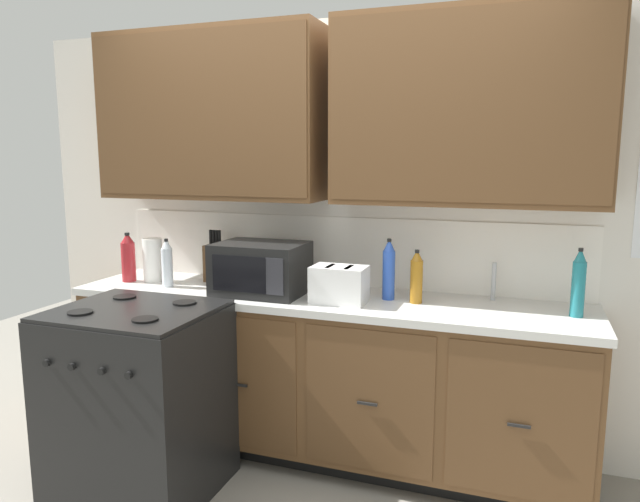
# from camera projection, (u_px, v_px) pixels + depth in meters

# --- Properties ---
(ground_plane) EXTENTS (8.00, 8.00, 0.00)m
(ground_plane) POSITION_uv_depth(u_px,v_px,m) (302.00, 481.00, 3.02)
(ground_plane) COLOR gray
(wall_unit) EXTENTS (3.99, 0.40, 2.42)m
(wall_unit) POSITION_uv_depth(u_px,v_px,m) (334.00, 159.00, 3.22)
(wall_unit) COLOR white
(wall_unit) RESTS_ON ground_plane
(counter_run) EXTENTS (2.82, 0.64, 0.92)m
(counter_run) POSITION_uv_depth(u_px,v_px,m) (322.00, 374.00, 3.22)
(counter_run) COLOR black
(counter_run) RESTS_ON ground_plane
(stove_range) EXTENTS (0.76, 0.68, 0.95)m
(stove_range) POSITION_uv_depth(u_px,v_px,m) (139.00, 400.00, 2.89)
(stove_range) COLOR black
(stove_range) RESTS_ON ground_plane
(microwave) EXTENTS (0.48, 0.37, 0.28)m
(microwave) POSITION_uv_depth(u_px,v_px,m) (261.00, 268.00, 3.19)
(microwave) COLOR black
(microwave) RESTS_ON counter_run
(toaster) EXTENTS (0.28, 0.18, 0.19)m
(toaster) POSITION_uv_depth(u_px,v_px,m) (339.00, 284.00, 2.99)
(toaster) COLOR white
(toaster) RESTS_ON counter_run
(knife_block) EXTENTS (0.11, 0.14, 0.31)m
(knife_block) POSITION_uv_depth(u_px,v_px,m) (217.00, 262.00, 3.52)
(knife_block) COLOR #52361E
(knife_block) RESTS_ON counter_run
(sink_faucet) EXTENTS (0.02, 0.02, 0.20)m
(sink_faucet) POSITION_uv_depth(u_px,v_px,m) (494.00, 281.00, 3.04)
(sink_faucet) COLOR #B2B5BA
(sink_faucet) RESTS_ON counter_run
(paper_towel_roll) EXTENTS (0.12, 0.12, 0.26)m
(paper_towel_roll) POSITION_uv_depth(u_px,v_px,m) (153.00, 260.00, 3.50)
(paper_towel_roll) COLOR white
(paper_towel_roll) RESTS_ON counter_run
(bottle_amber) EXTENTS (0.06, 0.06, 0.28)m
(bottle_amber) POSITION_uv_depth(u_px,v_px,m) (416.00, 277.00, 2.98)
(bottle_amber) COLOR #9E6619
(bottle_amber) RESTS_ON counter_run
(bottle_blue) EXTENTS (0.07, 0.07, 0.32)m
(bottle_blue) POSITION_uv_depth(u_px,v_px,m) (389.00, 270.00, 3.05)
(bottle_blue) COLOR blue
(bottle_blue) RESTS_ON counter_run
(bottle_clear) EXTENTS (0.06, 0.06, 0.28)m
(bottle_clear) POSITION_uv_depth(u_px,v_px,m) (167.00, 263.00, 3.36)
(bottle_clear) COLOR silver
(bottle_clear) RESTS_ON counter_run
(bottle_teal) EXTENTS (0.06, 0.06, 0.33)m
(bottle_teal) POSITION_uv_depth(u_px,v_px,m) (578.00, 283.00, 2.72)
(bottle_teal) COLOR #1E707A
(bottle_teal) RESTS_ON counter_run
(bottle_red) EXTENTS (0.08, 0.08, 0.30)m
(bottle_red) POSITION_uv_depth(u_px,v_px,m) (128.00, 258.00, 3.50)
(bottle_red) COLOR maroon
(bottle_red) RESTS_ON counter_run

